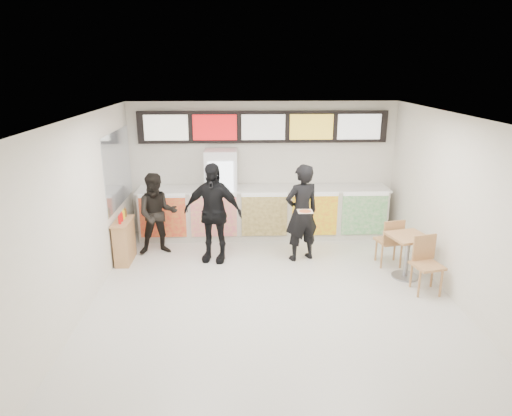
{
  "coord_description": "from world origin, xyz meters",
  "views": [
    {
      "loc": [
        -0.53,
        -6.69,
        3.72
      ],
      "look_at": [
        -0.24,
        1.2,
        1.27
      ],
      "focal_mm": 32.0,
      "sensor_mm": 36.0,
      "label": 1
    }
  ],
  "objects_px": {
    "customer_left": "(157,214)",
    "cafe_table": "(407,249)",
    "condiment_ledge": "(124,241)",
    "customer_mid": "(213,213)",
    "drinks_fridge": "(222,194)",
    "service_counter": "(264,212)",
    "customer_main": "(302,213)"
  },
  "relations": [
    {
      "from": "service_counter",
      "to": "drinks_fridge",
      "type": "bearing_deg",
      "value": 179.01
    },
    {
      "from": "drinks_fridge",
      "to": "customer_main",
      "type": "bearing_deg",
      "value": -39.42
    },
    {
      "from": "customer_main",
      "to": "customer_left",
      "type": "height_order",
      "value": "customer_main"
    },
    {
      "from": "service_counter",
      "to": "customer_main",
      "type": "bearing_deg",
      "value": -62.62
    },
    {
      "from": "customer_main",
      "to": "customer_left",
      "type": "bearing_deg",
      "value": -29.34
    },
    {
      "from": "customer_left",
      "to": "customer_mid",
      "type": "height_order",
      "value": "customer_mid"
    },
    {
      "from": "drinks_fridge",
      "to": "customer_left",
      "type": "relative_size",
      "value": 1.18
    },
    {
      "from": "customer_main",
      "to": "condiment_ledge",
      "type": "bearing_deg",
      "value": -21.36
    },
    {
      "from": "service_counter",
      "to": "condiment_ledge",
      "type": "bearing_deg",
      "value": -155.34
    },
    {
      "from": "customer_main",
      "to": "customer_left",
      "type": "relative_size",
      "value": 1.15
    },
    {
      "from": "customer_left",
      "to": "customer_mid",
      "type": "relative_size",
      "value": 0.86
    },
    {
      "from": "drinks_fridge",
      "to": "customer_left",
      "type": "bearing_deg",
      "value": -144.67
    },
    {
      "from": "cafe_table",
      "to": "condiment_ledge",
      "type": "height_order",
      "value": "condiment_ledge"
    },
    {
      "from": "customer_main",
      "to": "cafe_table",
      "type": "distance_m",
      "value": 2.08
    },
    {
      "from": "condiment_ledge",
      "to": "cafe_table",
      "type": "bearing_deg",
      "value": -9.84
    },
    {
      "from": "service_counter",
      "to": "customer_mid",
      "type": "height_order",
      "value": "customer_mid"
    },
    {
      "from": "service_counter",
      "to": "customer_main",
      "type": "height_order",
      "value": "customer_main"
    },
    {
      "from": "drinks_fridge",
      "to": "customer_left",
      "type": "height_order",
      "value": "drinks_fridge"
    },
    {
      "from": "customer_left",
      "to": "cafe_table",
      "type": "xyz_separation_m",
      "value": [
        4.72,
        -1.33,
        -0.28
      ]
    },
    {
      "from": "customer_mid",
      "to": "condiment_ledge",
      "type": "xyz_separation_m",
      "value": [
        -1.75,
        -0.01,
        -0.56
      ]
    },
    {
      "from": "service_counter",
      "to": "customer_main",
      "type": "distance_m",
      "value": 1.53
    },
    {
      "from": "drinks_fridge",
      "to": "customer_mid",
      "type": "distance_m",
      "value": 1.31
    },
    {
      "from": "customer_main",
      "to": "cafe_table",
      "type": "xyz_separation_m",
      "value": [
        1.82,
        -0.91,
        -0.41
      ]
    },
    {
      "from": "cafe_table",
      "to": "drinks_fridge",
      "type": "bearing_deg",
      "value": 133.44
    },
    {
      "from": "service_counter",
      "to": "customer_main",
      "type": "xyz_separation_m",
      "value": [
        0.68,
        -1.31,
        0.4
      ]
    },
    {
      "from": "service_counter",
      "to": "customer_mid",
      "type": "relative_size",
      "value": 2.8
    },
    {
      "from": "customer_left",
      "to": "drinks_fridge",
      "type": "bearing_deg",
      "value": 24.68
    },
    {
      "from": "customer_mid",
      "to": "customer_main",
      "type": "bearing_deg",
      "value": 13.03
    },
    {
      "from": "service_counter",
      "to": "customer_left",
      "type": "bearing_deg",
      "value": -158.08
    },
    {
      "from": "condiment_ledge",
      "to": "service_counter",
      "type": "bearing_deg",
      "value": 24.66
    },
    {
      "from": "customer_mid",
      "to": "condiment_ledge",
      "type": "bearing_deg",
      "value": -165.64
    },
    {
      "from": "condiment_ledge",
      "to": "drinks_fridge",
      "type": "bearing_deg",
      "value": 34.82
    }
  ]
}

